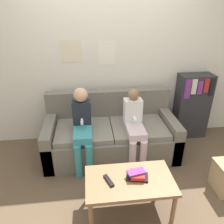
% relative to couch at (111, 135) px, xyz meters
% --- Properties ---
extents(ground_plane, '(10.00, 10.00, 0.00)m').
position_rel_couch_xyz_m(ground_plane, '(0.00, -0.54, -0.28)').
color(ground_plane, brown).
extents(wall_back, '(8.00, 0.06, 2.60)m').
position_rel_couch_xyz_m(wall_back, '(-0.00, 0.51, 1.02)').
color(wall_back, silver).
rests_on(wall_back, ground_plane).
extents(couch, '(1.84, 0.84, 0.86)m').
position_rel_couch_xyz_m(couch, '(0.00, 0.00, 0.00)').
color(couch, '#6B665B').
rests_on(couch, ground_plane).
extents(coffee_table, '(0.88, 0.51, 0.42)m').
position_rel_couch_xyz_m(coffee_table, '(0.07, -1.07, 0.09)').
color(coffee_table, '#8E6642').
rests_on(coffee_table, ground_plane).
extents(person_left, '(0.24, 0.57, 1.05)m').
position_rel_couch_xyz_m(person_left, '(-0.40, -0.20, 0.32)').
color(person_left, teal).
rests_on(person_left, ground_plane).
extents(person_right, '(0.24, 0.57, 1.01)m').
position_rel_couch_xyz_m(person_right, '(0.29, -0.21, 0.28)').
color(person_right, silver).
rests_on(person_right, ground_plane).
extents(tv_remote, '(0.10, 0.17, 0.02)m').
position_rel_couch_xyz_m(tv_remote, '(-0.14, -1.07, 0.15)').
color(tv_remote, black).
rests_on(tv_remote, coffee_table).
extents(book_stack, '(0.24, 0.18, 0.08)m').
position_rel_couch_xyz_m(book_stack, '(0.15, -1.05, 0.18)').
color(book_stack, black).
rests_on(book_stack, coffee_table).
extents(bookshelf, '(0.51, 0.29, 1.05)m').
position_rel_couch_xyz_m(bookshelf, '(1.35, 0.32, 0.25)').
color(bookshelf, '#2D2D33').
rests_on(bookshelf, ground_plane).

